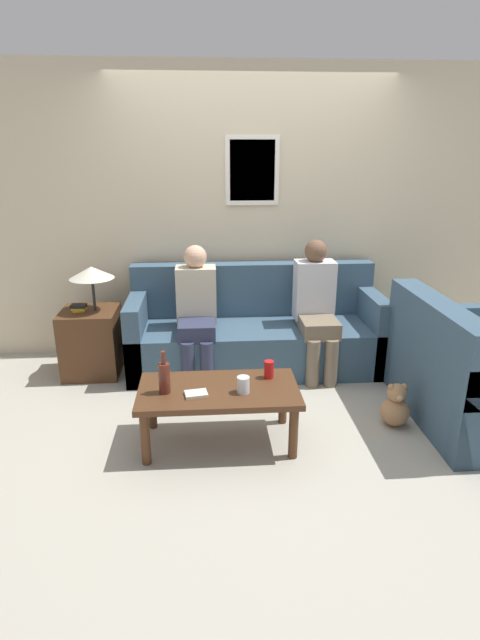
# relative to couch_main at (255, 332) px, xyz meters

# --- Properties ---
(ground_plane) EXTENTS (16.00, 16.00, 0.00)m
(ground_plane) POSITION_rel_couch_main_xyz_m (0.00, -0.50, -0.31)
(ground_plane) COLOR #ADA899
(wall_back) EXTENTS (9.00, 0.08, 2.60)m
(wall_back) POSITION_rel_couch_main_xyz_m (0.00, 0.43, 0.99)
(wall_back) COLOR beige
(wall_back) RESTS_ON ground_plane
(couch_main) EXTENTS (2.22, 0.81, 0.89)m
(couch_main) POSITION_rel_couch_main_xyz_m (0.00, 0.00, 0.00)
(couch_main) COLOR #385166
(couch_main) RESTS_ON ground_plane
(couch_side) EXTENTS (0.81, 1.30, 0.89)m
(couch_side) POSITION_rel_couch_main_xyz_m (1.41, -1.07, 0.00)
(couch_side) COLOR #385166
(couch_side) RESTS_ON ground_plane
(coffee_table) EXTENTS (1.05, 0.55, 0.40)m
(coffee_table) POSITION_rel_couch_main_xyz_m (-0.37, -1.27, 0.03)
(coffee_table) COLOR #4C2D19
(coffee_table) RESTS_ON ground_plane
(side_table_with_lamp) EXTENTS (0.48, 0.47, 0.96)m
(side_table_with_lamp) POSITION_rel_couch_main_xyz_m (-1.44, -0.09, 0.04)
(side_table_with_lamp) COLOR #4C2D19
(side_table_with_lamp) RESTS_ON ground_plane
(wine_bottle) EXTENTS (0.07, 0.07, 0.29)m
(wine_bottle) POSITION_rel_couch_main_xyz_m (-0.71, -1.31, 0.20)
(wine_bottle) COLOR #562319
(wine_bottle) RESTS_ON coffee_table
(drinking_glass) EXTENTS (0.08, 0.08, 0.11)m
(drinking_glass) POSITION_rel_couch_main_xyz_m (-0.21, -1.34, 0.15)
(drinking_glass) COLOR silver
(drinking_glass) RESTS_ON coffee_table
(book_stack) EXTENTS (0.15, 0.12, 0.02)m
(book_stack) POSITION_rel_couch_main_xyz_m (-0.51, -1.36, 0.10)
(book_stack) COLOR beige
(book_stack) RESTS_ON coffee_table
(soda_can) EXTENTS (0.07, 0.07, 0.12)m
(soda_can) POSITION_rel_couch_main_xyz_m (-0.02, -1.14, 0.15)
(soda_can) COLOR red
(soda_can) RESTS_ON coffee_table
(person_left) EXTENTS (0.34, 0.57, 1.12)m
(person_left) POSITION_rel_couch_main_xyz_m (-0.52, -0.17, 0.29)
(person_left) COLOR #2D334C
(person_left) RESTS_ON ground_plane
(person_right) EXTENTS (0.34, 0.59, 1.15)m
(person_right) POSITION_rel_couch_main_xyz_m (0.51, -0.18, 0.31)
(person_right) COLOR #756651
(person_right) RESTS_ON ground_plane
(teddy_bear) EXTENTS (0.21, 0.21, 0.32)m
(teddy_bear) POSITION_rel_couch_main_xyz_m (0.89, -1.14, -0.17)
(teddy_bear) COLOR #A87A51
(teddy_bear) RESTS_ON ground_plane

